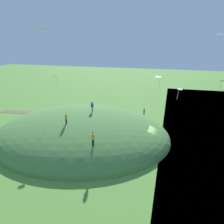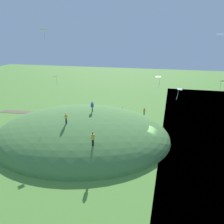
% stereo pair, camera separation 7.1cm
% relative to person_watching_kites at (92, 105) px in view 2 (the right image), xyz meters
% --- Properties ---
extents(ground_plane, '(160.00, 160.00, 0.00)m').
position_rel_person_watching_kites_xyz_m(ground_plane, '(-9.08, 1.78, -4.87)').
color(ground_plane, '#558C35').
extents(grass_hill, '(28.29, 25.40, 7.75)m').
position_rel_person_watching_kites_xyz_m(grass_hill, '(1.44, 1.47, -4.87)').
color(grass_hill, '#4D813C').
rests_on(grass_hill, ground_plane).
extents(dirt_path, '(10.95, 2.69, 0.04)m').
position_rel_person_watching_kites_xyz_m(dirt_path, '(17.17, -7.46, -4.85)').
color(dirt_path, brown).
rests_on(dirt_path, ground_plane).
extents(person_watching_kites, '(0.56, 0.56, 1.68)m').
position_rel_person_watching_kites_xyz_m(person_watching_kites, '(0.00, 0.00, 0.00)').
color(person_watching_kites, '#40312D').
rests_on(person_watching_kites, grass_hill).
extents(person_on_hilltop, '(0.49, 0.49, 1.57)m').
position_rel_person_watching_kites_xyz_m(person_on_hilltop, '(2.10, 5.55, -0.23)').
color(person_on_hilltop, '#2A234C').
rests_on(person_on_hilltop, grass_hill).
extents(person_walking_path, '(0.56, 0.56, 1.65)m').
position_rel_person_watching_kites_xyz_m(person_walking_path, '(-2.89, -10.63, -3.83)').
color(person_walking_path, '#412830').
rests_on(person_walking_path, ground_plane).
extents(person_with_child, '(0.50, 0.50, 1.57)m').
position_rel_person_watching_kites_xyz_m(person_with_child, '(-7.57, -7.51, -2.69)').
color(person_with_child, '#2A3352').
rests_on(person_with_child, grass_hill).
extents(person_near_shore, '(0.59, 0.59, 1.79)m').
position_rel_person_watching_kites_xyz_m(person_near_shore, '(-3.20, 9.65, -1.07)').
color(person_near_shore, black).
rests_on(person_near_shore, grass_hill).
extents(kite_1, '(0.74, 0.66, 1.72)m').
position_rel_person_watching_kites_xyz_m(kite_1, '(-10.29, 1.71, 5.20)').
color(kite_1, white).
extents(kite_2, '(0.95, 0.80, 1.66)m').
position_rel_person_watching_kites_xyz_m(kite_2, '(-19.44, -2.81, 4.24)').
color(kite_2, white).
extents(kite_4, '(1.20, 0.85, 1.33)m').
position_rel_person_watching_kites_xyz_m(kite_4, '(-19.95, -13.50, 10.81)').
color(kite_4, white).
extents(kite_5, '(0.81, 0.87, 1.75)m').
position_rel_person_watching_kites_xyz_m(kite_5, '(5.84, 0.49, 4.42)').
color(kite_5, white).
extents(kite_6, '(1.20, 1.30, 1.15)m').
position_rel_person_watching_kites_xyz_m(kite_6, '(1.70, 10.82, 11.43)').
color(kite_6, white).
extents(kite_7, '(0.46, 0.63, 1.13)m').
position_rel_person_watching_kites_xyz_m(kite_7, '(-12.85, 13.29, 6.20)').
color(kite_7, white).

